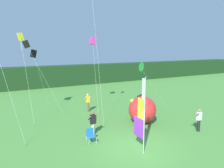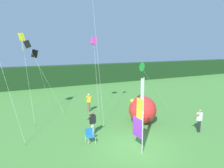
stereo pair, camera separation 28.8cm
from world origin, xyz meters
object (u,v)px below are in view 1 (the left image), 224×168
object	(u,v)px
banner_flag	(141,116)
kite_green_delta_5	(140,67)
person_near_banner	(93,123)
folding_chair	(91,135)
inflatable_balloon	(142,110)
kite_black_box_1	(34,54)
kite_yellow_diamond_6	(22,44)
kite_magenta_box_3	(93,41)
person_mid_field	(199,119)
person_far_left	(88,102)
kite_black_box_2	(26,45)

from	to	relation	value
banner_flag	kite_green_delta_5	xyz separation A→B (m)	(3.81, 5.61, 2.20)
person_near_banner	folding_chair	world-z (taller)	person_near_banner
inflatable_balloon	kite_black_box_1	distance (m)	10.48
inflatable_balloon	kite_yellow_diamond_6	distance (m)	10.84
banner_flag	kite_magenta_box_3	size ratio (longest dim) A/B	0.63
banner_flag	inflatable_balloon	bearing A→B (deg)	53.26
person_near_banner	person_mid_field	world-z (taller)	person_near_banner
folding_chair	kite_magenta_box_3	xyz separation A→B (m)	(3.26, 7.29, 6.02)
person_mid_field	person_far_left	xyz separation A→B (m)	(-5.30, 8.08, 0.04)
folding_chair	kite_yellow_diamond_6	bearing A→B (deg)	115.38
kite_yellow_diamond_6	person_far_left	bearing A→B (deg)	-3.84
person_far_left	folding_chair	bearing A→B (deg)	-109.83
person_far_left	kite_yellow_diamond_6	bearing A→B (deg)	176.16
banner_flag	kite_black_box_2	bearing A→B (deg)	117.57
kite_magenta_box_3	kite_black_box_2	bearing A→B (deg)	-176.04
kite_magenta_box_3	person_far_left	bearing A→B (deg)	-132.82
person_near_banner	kite_black_box_1	world-z (taller)	kite_black_box_1
kite_black_box_2	kite_magenta_box_3	distance (m)	6.00
folding_chair	kite_black_box_1	distance (m)	9.48
inflatable_balloon	kite_black_box_1	size ratio (longest dim) A/B	0.39
banner_flag	inflatable_balloon	xyz separation A→B (m)	(2.81, 3.76, -1.00)
folding_chair	kite_green_delta_5	xyz separation A→B (m)	(5.95, 3.22, 3.78)
person_mid_field	folding_chair	xyz separation A→B (m)	(-7.53, 1.89, -0.37)
person_near_banner	person_mid_field	xyz separation A→B (m)	(6.96, -2.88, -0.01)
person_far_left	kite_magenta_box_3	distance (m)	5.81
person_far_left	person_near_banner	bearing A→B (deg)	-107.74
inflatable_balloon	kite_green_delta_5	xyz separation A→B (m)	(1.01, 1.86, 3.20)
person_near_banner	folding_chair	size ratio (longest dim) A/B	1.87
person_far_left	kite_black_box_2	bearing A→B (deg)	171.93
person_near_banner	kite_green_delta_5	xyz separation A→B (m)	(5.38, 2.24, 3.41)
person_near_banner	kite_magenta_box_3	bearing A→B (deg)	66.87
person_mid_field	kite_black_box_1	xyz separation A→B (m)	(-9.60, 9.75, 4.51)
kite_magenta_box_3	kite_yellow_diamond_6	size ratio (longest dim) A/B	0.98
person_far_left	kite_black_box_2	distance (m)	7.24
person_mid_field	kite_yellow_diamond_6	xyz separation A→B (m)	(-10.63, 8.43, 5.33)
banner_flag	person_far_left	xyz separation A→B (m)	(0.10, 8.57, -1.18)
person_far_left	folding_chair	distance (m)	6.58
folding_chair	kite_yellow_diamond_6	world-z (taller)	kite_yellow_diamond_6
person_mid_field	kite_black_box_1	bearing A→B (deg)	134.55
kite_magenta_box_3	kite_green_delta_5	xyz separation A→B (m)	(2.69, -4.07, -2.23)
person_mid_field	kite_black_box_2	xyz separation A→B (m)	(-10.24, 8.78, 5.28)
person_far_left	kite_yellow_diamond_6	distance (m)	7.52
kite_green_delta_5	kite_yellow_diamond_6	xyz separation A→B (m)	(-9.05, 3.32, 1.91)
kite_magenta_box_3	inflatable_balloon	bearing A→B (deg)	-74.21
banner_flag	kite_yellow_diamond_6	size ratio (longest dim) A/B	0.62
banner_flag	kite_magenta_box_3	xyz separation A→B (m)	(1.13, 9.69, 4.43)
person_mid_field	kite_green_delta_5	bearing A→B (deg)	107.17
banner_flag	kite_black_box_2	distance (m)	11.22
person_far_left	kite_green_delta_5	xyz separation A→B (m)	(3.72, -2.96, 3.38)
person_far_left	kite_black_box_2	xyz separation A→B (m)	(-4.94, 0.70, 5.25)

